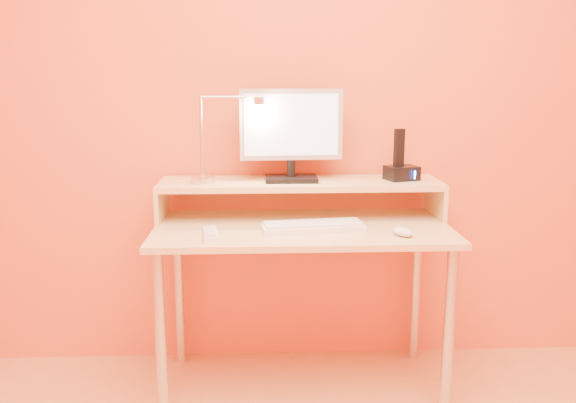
{
  "coord_description": "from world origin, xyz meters",
  "views": [
    {
      "loc": [
        -0.16,
        -1.16,
        1.32
      ],
      "look_at": [
        -0.06,
        1.13,
        0.83
      ],
      "focal_mm": 36.94,
      "sensor_mm": 36.0,
      "label": 1
    }
  ],
  "objects_px": {
    "phone_dock": "(402,173)",
    "remote_control": "(210,234)",
    "lamp_base": "(203,180)",
    "mouse": "(402,231)",
    "keyboard": "(313,227)",
    "monitor_panel": "(291,125)"
  },
  "relations": [
    {
      "from": "phone_dock",
      "to": "remote_control",
      "type": "height_order",
      "value": "phone_dock"
    },
    {
      "from": "lamp_base",
      "to": "remote_control",
      "type": "bearing_deg",
      "value": -79.37
    },
    {
      "from": "mouse",
      "to": "remote_control",
      "type": "distance_m",
      "value": 0.73
    },
    {
      "from": "keyboard",
      "to": "remote_control",
      "type": "relative_size",
      "value": 2.19
    },
    {
      "from": "phone_dock",
      "to": "mouse",
      "type": "height_order",
      "value": "phone_dock"
    },
    {
      "from": "monitor_panel",
      "to": "lamp_base",
      "type": "relative_size",
      "value": 4.35
    },
    {
      "from": "keyboard",
      "to": "remote_control",
      "type": "xyz_separation_m",
      "value": [
        -0.4,
        -0.08,
        -0.0
      ]
    },
    {
      "from": "keyboard",
      "to": "lamp_base",
      "type": "bearing_deg",
      "value": 149.52
    },
    {
      "from": "keyboard",
      "to": "mouse",
      "type": "height_order",
      "value": "mouse"
    },
    {
      "from": "lamp_base",
      "to": "keyboard",
      "type": "bearing_deg",
      "value": -23.3
    },
    {
      "from": "monitor_panel",
      "to": "keyboard",
      "type": "bearing_deg",
      "value": -75.66
    },
    {
      "from": "monitor_panel",
      "to": "lamp_base",
      "type": "distance_m",
      "value": 0.44
    },
    {
      "from": "mouse",
      "to": "remote_control",
      "type": "height_order",
      "value": "mouse"
    },
    {
      "from": "remote_control",
      "to": "phone_dock",
      "type": "bearing_deg",
      "value": 14.38
    },
    {
      "from": "phone_dock",
      "to": "remote_control",
      "type": "bearing_deg",
      "value": -177.53
    },
    {
      "from": "keyboard",
      "to": "mouse",
      "type": "bearing_deg",
      "value": -23.78
    },
    {
      "from": "mouse",
      "to": "remote_control",
      "type": "xyz_separation_m",
      "value": [
        -0.73,
        0.02,
        -0.01
      ]
    },
    {
      "from": "lamp_base",
      "to": "phone_dock",
      "type": "bearing_deg",
      "value": 2.02
    },
    {
      "from": "monitor_panel",
      "to": "keyboard",
      "type": "height_order",
      "value": "monitor_panel"
    },
    {
      "from": "remote_control",
      "to": "lamp_base",
      "type": "bearing_deg",
      "value": 94.39
    },
    {
      "from": "monitor_panel",
      "to": "mouse",
      "type": "bearing_deg",
      "value": -42.67
    },
    {
      "from": "lamp_base",
      "to": "keyboard",
      "type": "height_order",
      "value": "lamp_base"
    }
  ]
}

